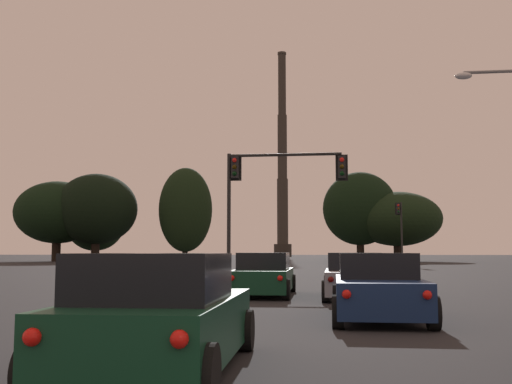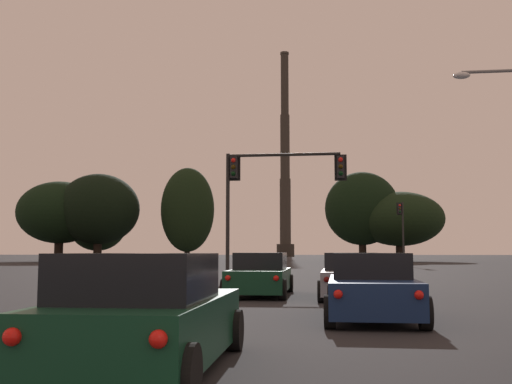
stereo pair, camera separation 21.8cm
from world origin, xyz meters
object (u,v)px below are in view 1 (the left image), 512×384
Objects in this scene: traffic_light_far_right at (400,224)px; smokestack at (282,175)px; sedan_left_lane_front at (263,275)px; sedan_center_lane_front at (354,277)px; sedan_center_lane_second at (377,288)px; traffic_light_overhead_left at (268,183)px; hatchback_left_lane_third at (160,317)px.

smokestack reaches higher than traffic_light_far_right.
smokestack reaches higher than sedan_left_lane_front.
sedan_left_lane_front is 164.36m from smokestack.
sedan_center_lane_second is (0.26, -5.87, 0.00)m from sedan_center_lane_front.
traffic_light_far_right is 123.88m from smokestack.
traffic_light_overhead_left is (-3.63, 8.78, 4.07)m from sedan_center_lane_front.
hatchback_left_lane_third is at bearing -86.18° from smokestack.
sedan_left_lane_front is at bearing -85.39° from traffic_light_overhead_left.
sedan_left_lane_front is 0.77× the size of traffic_light_overhead_left.
sedan_center_lane_second is 48.90m from traffic_light_far_right.
traffic_light_overhead_left is at bearing 93.94° from sedan_left_lane_front.
traffic_light_overhead_left reaches higher than sedan_center_lane_second.
sedan_center_lane_second is 171.07m from smokestack.
sedan_left_lane_front is 0.07× the size of smokestack.
traffic_light_overhead_left reaches higher than hatchback_left_lane_third.
traffic_light_overhead_left is 155.75m from smokestack.
smokestack is (-11.69, 175.07, 24.29)m from hatchback_left_lane_third.
smokestack is at bearing 95.73° from sedan_center_lane_front.
smokestack is at bearing 99.91° from traffic_light_far_right.
traffic_light_far_right is 0.10× the size of smokestack.
traffic_light_far_right is (6.47, 42.51, 3.58)m from sedan_center_lane_front.
traffic_light_far_right is (6.22, 48.38, 3.58)m from sedan_center_lane_second.
hatchback_left_lane_third is 0.88× the size of sedan_center_lane_second.
sedan_left_lane_front is 9.09m from traffic_light_overhead_left.
sedan_center_lane_second is (3.10, 6.38, 0.00)m from hatchback_left_lane_third.
sedan_center_lane_second is 0.07× the size of smokestack.
hatchback_left_lane_third is 21.43m from traffic_light_overhead_left.
sedan_left_lane_front is 0.73× the size of traffic_light_far_right.
hatchback_left_lane_third is 55.66m from traffic_light_far_right.
sedan_left_lane_front is at bearing -85.92° from smokestack.
smokestack reaches higher than hatchback_left_lane_third.
sedan_center_lane_second is 15.69m from traffic_light_overhead_left.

